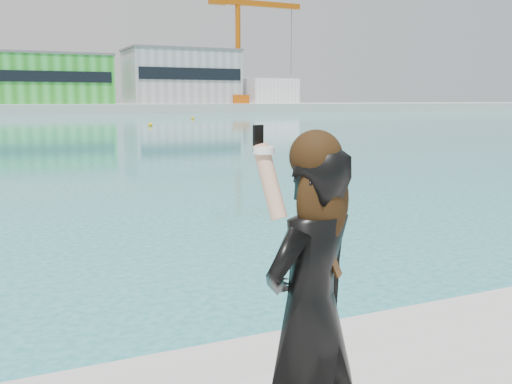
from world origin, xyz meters
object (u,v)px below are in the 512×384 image
buoy_near (150,126)px  buoy_extra (193,119)px  dock_crane (243,47)px  woman (311,301)px

buoy_near → buoy_extra: bearing=59.9°
buoy_near → dock_crane: bearing=58.8°
buoy_near → woman: (-14.16, -58.93, 1.76)m
dock_crane → woman: dock_crane is taller
dock_crane → buoy_extra: bearing=-121.7°
buoy_near → buoy_extra: same height
buoy_near → woman: woman is taller
buoy_near → buoy_extra: size_ratio=1.00×
dock_crane → buoy_near: size_ratio=48.00×
buoy_extra → woman: bearing=-108.0°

